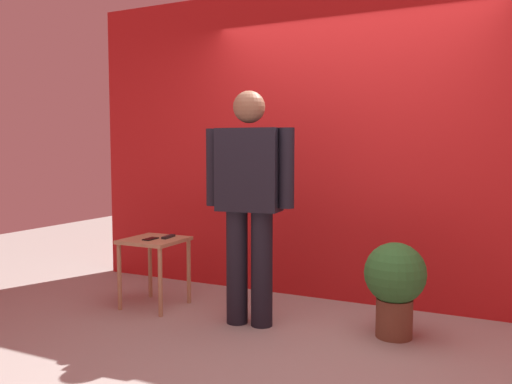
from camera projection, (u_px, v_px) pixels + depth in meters
name	position (u px, v px, depth m)	size (l,w,h in m)	color
ground_plane	(294.00, 351.00, 3.47)	(12.00, 12.00, 0.00)	#9E9991
back_wall_red	(350.00, 143.00, 4.54)	(5.29, 0.12, 2.81)	red
standing_person	(249.00, 195.00, 3.93)	(0.71, 0.29, 1.79)	black
side_table	(154.00, 250.00, 4.43)	(0.48, 0.48, 0.59)	tan
cell_phone	(150.00, 239.00, 4.38)	(0.07, 0.14, 0.01)	black
tv_remote	(168.00, 237.00, 4.46)	(0.04, 0.17, 0.02)	black
potted_plant	(395.00, 281.00, 3.70)	(0.44, 0.44, 0.69)	brown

